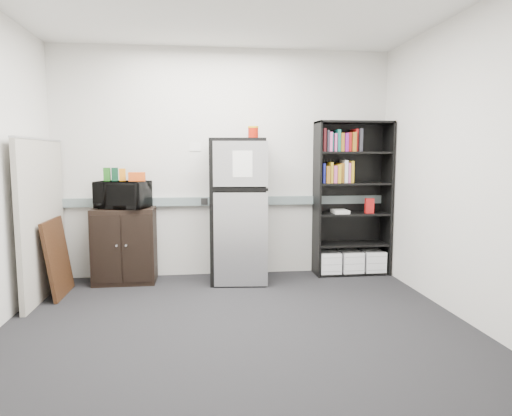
{
  "coord_description": "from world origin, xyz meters",
  "views": [
    {
      "loc": [
        -0.3,
        -3.75,
        1.45
      ],
      "look_at": [
        0.27,
        0.9,
        0.91
      ],
      "focal_mm": 32.0,
      "sensor_mm": 36.0,
      "label": 1
    }
  ],
  "objects_px": {
    "cabinet": "(125,245)",
    "refrigerator": "(238,211)",
    "bookshelf": "(352,200)",
    "cubicle_partition": "(42,218)",
    "microwave": "(123,195)"
  },
  "relations": [
    {
      "from": "bookshelf",
      "to": "refrigerator",
      "type": "bearing_deg",
      "value": -174.09
    },
    {
      "from": "refrigerator",
      "to": "microwave",
      "type": "bearing_deg",
      "value": -177.26
    },
    {
      "from": "bookshelf",
      "to": "microwave",
      "type": "distance_m",
      "value": 2.69
    },
    {
      "from": "microwave",
      "to": "refrigerator",
      "type": "distance_m",
      "value": 1.31
    },
    {
      "from": "cabinet",
      "to": "refrigerator",
      "type": "height_order",
      "value": "refrigerator"
    },
    {
      "from": "bookshelf",
      "to": "cubicle_partition",
      "type": "height_order",
      "value": "bookshelf"
    },
    {
      "from": "cubicle_partition",
      "to": "cabinet",
      "type": "height_order",
      "value": "cubicle_partition"
    },
    {
      "from": "microwave",
      "to": "cubicle_partition",
      "type": "bearing_deg",
      "value": -134.84
    },
    {
      "from": "cabinet",
      "to": "cubicle_partition",
      "type": "bearing_deg",
      "value": -150.36
    },
    {
      "from": "cubicle_partition",
      "to": "cabinet",
      "type": "relative_size",
      "value": 1.89
    },
    {
      "from": "bookshelf",
      "to": "refrigerator",
      "type": "distance_m",
      "value": 1.41
    },
    {
      "from": "bookshelf",
      "to": "cubicle_partition",
      "type": "distance_m",
      "value": 3.46
    },
    {
      "from": "cabinet",
      "to": "refrigerator",
      "type": "distance_m",
      "value": 1.35
    },
    {
      "from": "cubicle_partition",
      "to": "cabinet",
      "type": "xyz_separation_m",
      "value": [
        0.74,
        0.42,
        -0.38
      ]
    },
    {
      "from": "cubicle_partition",
      "to": "refrigerator",
      "type": "height_order",
      "value": "refrigerator"
    }
  ]
}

